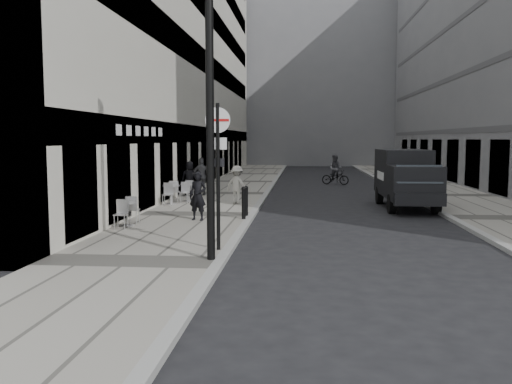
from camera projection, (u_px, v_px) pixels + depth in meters
ground at (193, 305)px, 9.17m from camera, size 120.00×120.00×0.00m
sidewalk at (226, 194)px, 27.18m from camera, size 4.00×60.00×0.12m
far_sidewalk at (451, 196)px, 26.23m from camera, size 4.00×60.00×0.12m
building_left at (176, 38)px, 33.11m from camera, size 4.00×45.00×18.00m
building_far at (301, 69)px, 63.50m from camera, size 24.00×16.00×22.00m
walking_man at (198, 196)px, 17.95m from camera, size 0.66×0.50×1.62m
sign_post at (218, 157)px, 12.99m from camera, size 0.61×0.10×3.54m
lamppost at (210, 83)px, 11.77m from camera, size 0.31×0.31×7.00m
bollard_near at (244, 204)px, 18.26m from camera, size 0.14×0.14×1.02m
bollard_far at (246, 202)px, 19.07m from camera, size 0.13×0.13×0.98m
panel_van at (406, 175)px, 22.01m from camera, size 1.93×5.07×2.38m
cyclist at (335, 173)px, 33.53m from camera, size 1.83×1.24×1.87m
pedestrian_a at (202, 177)px, 26.01m from camera, size 1.12×0.67×1.80m
pedestrian_b at (237, 185)px, 22.55m from camera, size 1.18×0.97×1.59m
pedestrian_c at (190, 178)px, 26.01m from camera, size 0.94×0.80×1.64m
cafe_table_near at (127, 212)px, 16.81m from camera, size 0.68×1.52×0.87m
cafe_table_mid at (171, 193)px, 22.42m from camera, size 0.72×1.62×0.92m
cafe_table_far at (188, 191)px, 23.47m from camera, size 0.68×1.54×0.88m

